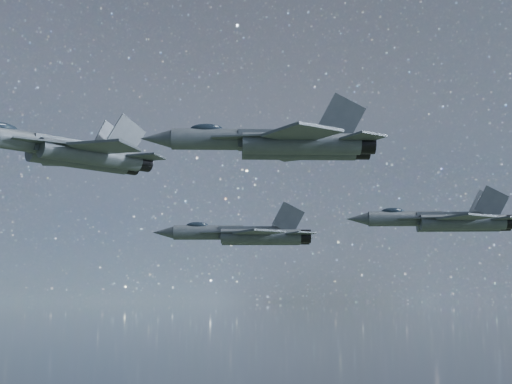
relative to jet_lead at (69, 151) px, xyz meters
name	(u,v)px	position (x,y,z in m)	size (l,w,h in m)	color
jet_lead	(69,151)	(0.00, 0.00, 0.00)	(19.16, 12.74, 4.87)	#32393E
jet_left	(248,235)	(23.18, 19.02, -4.67)	(19.68, 13.07, 5.01)	#32393E
jet_right	(281,143)	(13.34, -14.57, -1.29)	(17.53, 11.74, 4.44)	#32393E
jet_slot	(446,221)	(36.61, -1.82, -4.65)	(16.92, 11.11, 4.35)	#32393E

